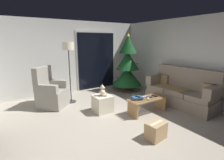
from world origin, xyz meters
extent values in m
plane|color=#9E9384|center=(0.00, 0.00, 0.00)|extent=(7.00, 7.00, 0.00)
cube|color=silver|center=(0.00, 3.06, 1.25)|extent=(5.72, 0.12, 2.50)
cube|color=silver|center=(2.86, 0.00, 1.25)|extent=(0.12, 6.00, 2.50)
cube|color=silver|center=(1.16, 2.99, 1.10)|extent=(1.60, 0.02, 2.20)
cube|color=black|center=(1.16, 2.97, 1.05)|extent=(1.50, 0.02, 2.10)
cube|color=gray|center=(2.25, 0.01, 0.17)|extent=(0.90, 1.95, 0.34)
cube|color=gray|center=(2.28, -0.61, 0.41)|extent=(0.72, 0.65, 0.14)
cube|color=gray|center=(2.23, 0.01, 0.41)|extent=(0.72, 0.65, 0.14)
cube|color=gray|center=(2.18, 0.62, 0.41)|extent=(0.72, 0.65, 0.14)
cube|color=gray|center=(2.55, 0.03, 0.78)|extent=(0.34, 1.91, 0.60)
cube|color=gray|center=(2.31, -0.86, 0.62)|extent=(0.77, 0.26, 0.28)
cube|color=gray|center=(2.19, 0.87, 0.62)|extent=(0.77, 0.26, 0.28)
cube|color=#997F51|center=(2.19, 0.25, 0.49)|extent=(0.66, 0.94, 0.02)
cube|color=#997F51|center=(2.46, -0.68, 0.62)|extent=(0.14, 0.33, 0.28)
cube|color=#997F51|center=(2.36, 0.72, 0.62)|extent=(0.14, 0.33, 0.28)
cube|color=#9E7547|center=(1.13, -0.03, 0.38)|extent=(1.10, 0.05, 0.04)
cube|color=#9E7547|center=(1.13, 0.05, 0.38)|extent=(1.10, 0.05, 0.04)
cube|color=#9E7547|center=(1.13, 0.14, 0.38)|extent=(1.10, 0.05, 0.04)
cube|color=#9E7547|center=(1.13, 0.23, 0.38)|extent=(1.10, 0.05, 0.04)
cube|color=#9E7547|center=(1.13, 0.32, 0.38)|extent=(1.10, 0.05, 0.04)
cube|color=#9E7547|center=(0.64, 0.14, 0.18)|extent=(0.05, 0.36, 0.36)
cube|color=#9E7547|center=(1.62, 0.14, 0.18)|extent=(0.05, 0.36, 0.36)
cube|color=black|center=(1.37, 0.14, 0.41)|extent=(0.10, 0.16, 0.02)
cube|color=#333338|center=(1.19, 0.15, 0.41)|extent=(0.13, 0.15, 0.02)
cube|color=#ADADB2|center=(1.08, 0.08, 0.41)|extent=(0.14, 0.15, 0.02)
cube|color=silver|center=(1.13, 0.24, 0.41)|extent=(0.16, 0.11, 0.02)
cube|color=#6B3D7A|center=(0.84, 0.21, 0.41)|extent=(0.27, 0.19, 0.03)
cube|color=#285684|center=(0.83, 0.21, 0.45)|extent=(0.28, 0.24, 0.04)
cube|color=black|center=(0.84, 0.19, 0.47)|extent=(0.10, 0.16, 0.01)
cylinder|color=#4C1E19|center=(1.92, 2.03, 0.05)|extent=(0.36, 0.36, 0.10)
cylinder|color=brown|center=(1.92, 2.03, 0.16)|extent=(0.08, 0.08, 0.12)
cone|color=#14471E|center=(1.92, 2.03, 0.54)|extent=(1.06, 1.06, 0.64)
cone|color=#14471E|center=(1.92, 2.03, 1.12)|extent=(0.84, 0.84, 0.64)
cone|color=#14471E|center=(1.92, 2.03, 1.70)|extent=(0.62, 0.62, 0.64)
sphere|color=#1E8C33|center=(2.31, 2.03, 0.82)|extent=(0.06, 0.06, 0.06)
sphere|color=red|center=(2.03, 2.48, 0.56)|extent=(0.06, 0.06, 0.06)
sphere|color=#1E8C33|center=(1.98, 1.83, 1.53)|extent=(0.06, 0.06, 0.06)
sphere|color=red|center=(1.80, 2.51, 0.41)|extent=(0.06, 0.06, 0.06)
sphere|color=#1E8C33|center=(1.71, 2.04, 1.53)|extent=(0.06, 0.06, 0.06)
sphere|color=gold|center=(2.14, 2.00, 1.50)|extent=(0.06, 0.06, 0.06)
sphere|color=#1E8C33|center=(1.48, 2.29, 0.36)|extent=(0.06, 0.06, 0.06)
sphere|color=red|center=(2.06, 2.25, 1.34)|extent=(0.06, 0.06, 0.06)
sphere|color=gold|center=(1.71, 2.38, 0.75)|extent=(0.06, 0.06, 0.06)
sphere|color=#B233A5|center=(1.54, 2.03, 0.88)|extent=(0.06, 0.06, 0.06)
sphere|color=#B233A5|center=(2.20, 1.83, 1.01)|extent=(0.06, 0.06, 0.06)
sphere|color=blue|center=(1.60, 1.79, 0.81)|extent=(0.06, 0.06, 0.06)
cone|color=#EAD14C|center=(1.92, 2.03, 2.02)|extent=(0.14, 0.14, 0.12)
cube|color=gray|center=(-0.81, 1.87, 0.16)|extent=(0.96, 0.96, 0.31)
cube|color=gray|center=(-0.81, 1.87, 0.40)|extent=(0.96, 0.96, 0.18)
cube|color=gray|center=(-1.01, 2.06, 0.81)|extent=(0.59, 0.60, 0.64)
cube|color=gray|center=(-0.60, 2.06, 0.60)|extent=(0.51, 0.50, 0.22)
cube|color=gray|center=(-0.99, 1.66, 0.60)|extent=(0.51, 0.50, 0.22)
cylinder|color=#2D2D30|center=(-0.26, 1.96, 0.01)|extent=(0.28, 0.28, 0.02)
cylinder|color=#2D2D30|center=(-0.26, 1.96, 0.80)|extent=(0.03, 0.03, 1.55)
cylinder|color=beige|center=(-0.26, 1.96, 1.67)|extent=(0.32, 0.32, 0.22)
cube|color=beige|center=(0.18, 0.82, 0.22)|extent=(0.44, 0.44, 0.44)
cylinder|color=beige|center=(0.26, 0.83, 0.47)|extent=(0.13, 0.12, 0.06)
cylinder|color=beige|center=(0.20, 0.75, 0.47)|extent=(0.13, 0.12, 0.06)
sphere|color=beige|center=(0.18, 0.82, 0.54)|extent=(0.15, 0.15, 0.15)
sphere|color=beige|center=(0.18, 0.82, 0.65)|extent=(0.11, 0.11, 0.11)
sphere|color=#F4E5C1|center=(0.22, 0.80, 0.64)|extent=(0.04, 0.04, 0.04)
sphere|color=beige|center=(0.21, 0.86, 0.70)|extent=(0.04, 0.04, 0.04)
sphere|color=beige|center=(0.16, 0.79, 0.70)|extent=(0.04, 0.04, 0.04)
sphere|color=beige|center=(0.24, 0.87, 0.55)|extent=(0.06, 0.06, 0.06)
sphere|color=beige|center=(0.16, 0.75, 0.55)|extent=(0.06, 0.06, 0.06)
cube|color=tan|center=(0.41, -0.83, 0.16)|extent=(0.41, 0.32, 0.32)
cube|color=beige|center=(0.41, -0.83, 0.33)|extent=(0.35, 0.10, 0.00)
camera|label=1|loc=(-1.88, -2.85, 1.84)|focal=27.43mm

